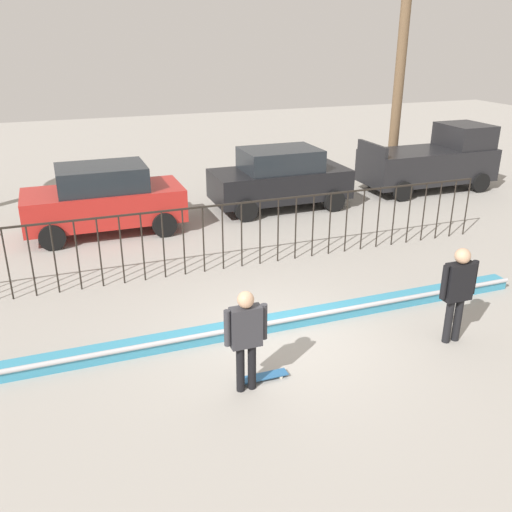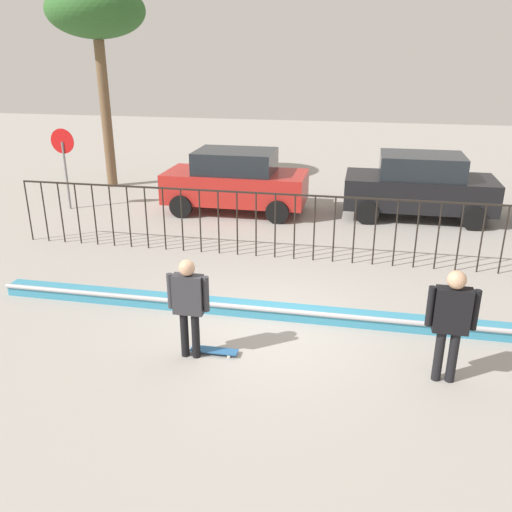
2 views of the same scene
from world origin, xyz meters
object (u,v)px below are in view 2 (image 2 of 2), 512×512
at_px(parked_car_red, 236,181).
at_px(stop_sign, 64,158).
at_px(parked_car_black, 419,186).
at_px(skateboard, 214,350).
at_px(skateboarder, 188,300).
at_px(palm_tree_short, 96,14).
at_px(camera_operator, 451,317).

height_order(parked_car_red, stop_sign, stop_sign).
bearing_deg(parked_car_red, parked_car_black, 6.26).
relative_size(skateboard, stop_sign, 0.32).
distance_m(skateboard, parked_car_black, 9.58).
bearing_deg(parked_car_black, skateboarder, -117.68).
relative_size(skateboard, palm_tree_short, 0.12).
distance_m(stop_sign, palm_tree_short, 5.21).
distance_m(parked_car_black, palm_tree_short, 11.92).
relative_size(skateboarder, palm_tree_short, 0.25).
bearing_deg(parked_car_red, skateboarder, -80.14).
relative_size(skateboarder, parked_car_black, 0.40).
height_order(skateboarder, stop_sign, stop_sign).
bearing_deg(skateboard, parked_car_red, 118.72).
bearing_deg(camera_operator, stop_sign, 0.42).
bearing_deg(parked_car_red, stop_sign, -170.59).
relative_size(skateboarder, skateboard, 2.14).
bearing_deg(skateboard, stop_sign, 150.02).
xyz_separation_m(camera_operator, palm_tree_short, (-10.50, 10.65, 4.73)).
relative_size(skateboard, parked_car_red, 0.19).
relative_size(camera_operator, parked_car_black, 0.42).
height_order(skateboarder, camera_operator, camera_operator).
distance_m(parked_car_red, parked_car_black, 5.49).
distance_m(camera_operator, parked_car_red, 9.82).
bearing_deg(camera_operator, palm_tree_short, -9.15).
bearing_deg(skateboarder, camera_operator, -16.13).
height_order(skateboard, stop_sign, stop_sign).
bearing_deg(stop_sign, parked_car_black, 6.29).
bearing_deg(palm_tree_short, skateboarder, -58.90).
distance_m(skateboard, palm_tree_short, 13.88).
height_order(skateboard, parked_car_black, parked_car_black).
xyz_separation_m(skateboard, palm_tree_short, (-6.84, 10.61, 5.76)).
height_order(skateboard, parked_car_red, parked_car_red).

